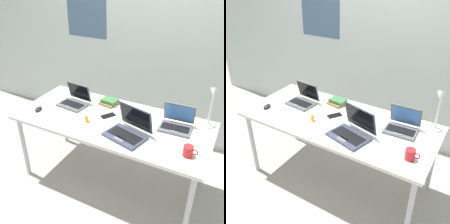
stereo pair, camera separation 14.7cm
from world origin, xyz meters
The scene contains 12 objects.
ground_plane centered at (0.00, 0.00, 0.00)m, with size 12.00×12.00×0.00m, color gray.
wall_back centered at (0.00, 1.10, 1.30)m, with size 6.00×0.13×2.60m.
desk centered at (0.00, 0.00, 0.68)m, with size 1.80×0.80×0.74m.
desk_lamp centered at (0.80, 0.28, 0.94)m, with size 0.12×0.18×0.40m.
laptop_front_left centered at (0.23, -0.16, 0.79)m, with size 0.39×0.36×0.24m.
laptop_far_corner centered at (-0.48, 0.08, 0.78)m, with size 0.30×0.26×0.21m.
laptop_back_right centered at (0.56, 0.14, 0.78)m, with size 0.28×0.24×0.20m.
computer_mouse centered at (-0.72, -0.18, 0.76)m, with size 0.06×0.10×0.03m, color black.
cell_phone centered at (-0.06, 0.04, 0.74)m, with size 0.06×0.14×0.01m, color black.
pill_bottle centered at (-0.19, -0.14, 0.78)m, with size 0.04×0.04×0.08m.
book_stack centered at (-0.16, 0.26, 0.77)m, with size 0.18×0.17×0.05m.
coffee_mug centered at (0.74, -0.20, 0.78)m, with size 0.11×0.08×0.09m.
Camera 2 is at (1.08, -1.75, 2.00)m, focal length 41.86 mm.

